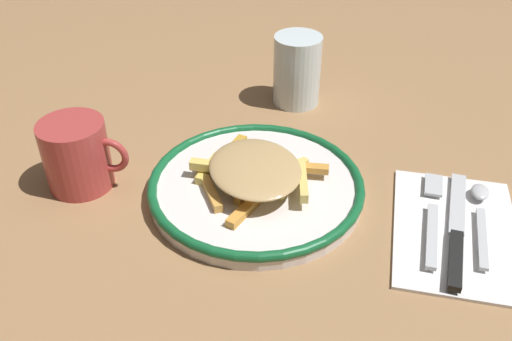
{
  "coord_description": "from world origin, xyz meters",
  "views": [
    {
      "loc": [
        0.1,
        -0.56,
        0.45
      ],
      "look_at": [
        0.0,
        0.0,
        0.04
      ],
      "focal_mm": 39.25,
      "sensor_mm": 36.0,
      "label": 1
    }
  ],
  "objects_px": {
    "fries_heap": "(254,171)",
    "napkin": "(456,230)",
    "plate": "(256,186)",
    "water_glass": "(297,70)",
    "spoon": "(481,209)",
    "fork": "(433,216)",
    "coffee_mug": "(77,155)",
    "knife": "(456,236)"
  },
  "relations": [
    {
      "from": "fries_heap",
      "to": "napkin",
      "type": "relative_size",
      "value": 0.86
    },
    {
      "from": "plate",
      "to": "water_glass",
      "type": "relative_size",
      "value": 2.46
    },
    {
      "from": "napkin",
      "to": "water_glass",
      "type": "relative_size",
      "value": 1.9
    },
    {
      "from": "napkin",
      "to": "water_glass",
      "type": "height_order",
      "value": "water_glass"
    },
    {
      "from": "spoon",
      "to": "plate",
      "type": "bearing_deg",
      "value": -179.25
    },
    {
      "from": "fork",
      "to": "plate",
      "type": "bearing_deg",
      "value": 175.05
    },
    {
      "from": "fork",
      "to": "coffee_mug",
      "type": "xyz_separation_m",
      "value": [
        -0.45,
        0.0,
        0.04
      ]
    },
    {
      "from": "fork",
      "to": "napkin",
      "type": "bearing_deg",
      "value": -24.38
    },
    {
      "from": "plate",
      "to": "knife",
      "type": "distance_m",
      "value": 0.25
    },
    {
      "from": "plate",
      "to": "spoon",
      "type": "bearing_deg",
      "value": 0.75
    },
    {
      "from": "knife",
      "to": "coffee_mug",
      "type": "bearing_deg",
      "value": 176.0
    },
    {
      "from": "fries_heap",
      "to": "napkin",
      "type": "bearing_deg",
      "value": -6.89
    },
    {
      "from": "water_glass",
      "to": "fries_heap",
      "type": "bearing_deg",
      "value": -95.46
    },
    {
      "from": "napkin",
      "to": "plate",
      "type": "bearing_deg",
      "value": 172.78
    },
    {
      "from": "plate",
      "to": "spoon",
      "type": "distance_m",
      "value": 0.28
    },
    {
      "from": "plate",
      "to": "spoon",
      "type": "relative_size",
      "value": 1.81
    },
    {
      "from": "fork",
      "to": "knife",
      "type": "height_order",
      "value": "knife"
    },
    {
      "from": "spoon",
      "to": "coffee_mug",
      "type": "xyz_separation_m",
      "value": [
        -0.51,
        -0.02,
        0.03
      ]
    },
    {
      "from": "water_glass",
      "to": "coffee_mug",
      "type": "bearing_deg",
      "value": -132.98
    },
    {
      "from": "plate",
      "to": "coffee_mug",
      "type": "xyz_separation_m",
      "value": [
        -0.23,
        -0.02,
        0.03
      ]
    },
    {
      "from": "knife",
      "to": "coffee_mug",
      "type": "distance_m",
      "value": 0.47
    },
    {
      "from": "fries_heap",
      "to": "plate",
      "type": "bearing_deg",
      "value": 28.37
    },
    {
      "from": "plate",
      "to": "coffee_mug",
      "type": "relative_size",
      "value": 2.45
    },
    {
      "from": "knife",
      "to": "spoon",
      "type": "relative_size",
      "value": 1.38
    },
    {
      "from": "knife",
      "to": "spoon",
      "type": "xyz_separation_m",
      "value": [
        0.03,
        0.05,
        0.0
      ]
    },
    {
      "from": "napkin",
      "to": "knife",
      "type": "xyz_separation_m",
      "value": [
        -0.0,
        -0.02,
        0.01
      ]
    },
    {
      "from": "coffee_mug",
      "to": "plate",
      "type": "bearing_deg",
      "value": 4.21
    },
    {
      "from": "spoon",
      "to": "water_glass",
      "type": "bearing_deg",
      "value": 135.74
    },
    {
      "from": "plate",
      "to": "napkin",
      "type": "bearing_deg",
      "value": -7.22
    },
    {
      "from": "knife",
      "to": "water_glass",
      "type": "bearing_deg",
      "value": 126.17
    },
    {
      "from": "knife",
      "to": "plate",
      "type": "bearing_deg",
      "value": 168.41
    },
    {
      "from": "spoon",
      "to": "coffee_mug",
      "type": "relative_size",
      "value": 1.35
    },
    {
      "from": "plate",
      "to": "fork",
      "type": "xyz_separation_m",
      "value": [
        0.22,
        -0.02,
        -0.0
      ]
    },
    {
      "from": "napkin",
      "to": "water_glass",
      "type": "bearing_deg",
      "value": 128.26
    },
    {
      "from": "fries_heap",
      "to": "water_glass",
      "type": "height_order",
      "value": "water_glass"
    },
    {
      "from": "fork",
      "to": "spoon",
      "type": "relative_size",
      "value": 1.16
    },
    {
      "from": "water_glass",
      "to": "napkin",
      "type": "bearing_deg",
      "value": -51.74
    },
    {
      "from": "coffee_mug",
      "to": "knife",
      "type": "bearing_deg",
      "value": -4.0
    },
    {
      "from": "fork",
      "to": "coffee_mug",
      "type": "relative_size",
      "value": 1.57
    },
    {
      "from": "napkin",
      "to": "fork",
      "type": "distance_m",
      "value": 0.03
    },
    {
      "from": "napkin",
      "to": "coffee_mug",
      "type": "xyz_separation_m",
      "value": [
        -0.47,
        0.01,
        0.04
      ]
    },
    {
      "from": "spoon",
      "to": "water_glass",
      "type": "height_order",
      "value": "water_glass"
    }
  ]
}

